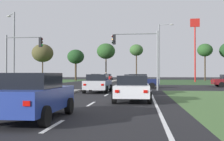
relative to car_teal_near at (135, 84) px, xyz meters
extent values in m
plane|color=black|center=(-5.58, 11.01, -0.78)|extent=(200.00, 200.00, 0.00)
cube|color=#385B2D|center=(-31.08, 35.51, -0.78)|extent=(35.00, 35.00, 0.01)
cube|color=gray|center=(-5.58, -7.99, -0.71)|extent=(1.20, 22.00, 0.14)
cube|color=#ADA89E|center=(-5.58, 36.01, -0.71)|extent=(1.20, 36.00, 0.14)
cube|color=silver|center=(-2.08, -13.67, -0.78)|extent=(0.14, 2.00, 0.01)
cube|color=silver|center=(-2.08, -7.67, -0.78)|extent=(0.14, 2.00, 0.01)
cube|color=silver|center=(-2.08, -1.67, -0.78)|extent=(0.14, 2.00, 0.01)
cube|color=silver|center=(-2.08, 4.33, -0.78)|extent=(0.14, 2.00, 0.01)
cube|color=silver|center=(-2.08, 10.33, -0.78)|extent=(0.14, 2.00, 0.01)
cube|color=silver|center=(1.27, -6.99, -0.78)|extent=(0.14, 24.00, 0.01)
cube|color=silver|center=(-1.78, 4.01, -0.78)|extent=(6.40, 0.50, 0.01)
cube|color=silver|center=(-11.98, 5.81, -0.78)|extent=(0.70, 2.80, 0.01)
cube|color=silver|center=(-10.83, 5.81, -0.78)|extent=(0.70, 2.80, 0.01)
cube|color=silver|center=(-9.68, 5.81, -0.78)|extent=(0.70, 2.80, 0.01)
cube|color=silver|center=(-8.53, 5.81, -0.78)|extent=(0.70, 2.80, 0.01)
cube|color=silver|center=(-7.38, 5.81, -0.78)|extent=(0.70, 2.80, 0.01)
cube|color=#19565B|center=(0.00, 0.03, -0.12)|extent=(1.78, 4.51, 0.69)
cube|color=black|center=(0.00, -0.12, 0.49)|extent=(1.57, 2.08, 0.52)
cube|color=red|center=(-0.68, -2.24, -0.05)|extent=(0.20, 0.04, 0.14)
cube|color=red|center=(0.68, -2.24, -0.05)|extent=(0.20, 0.04, 0.14)
cylinder|color=black|center=(-0.89, 1.48, -0.46)|extent=(0.22, 0.64, 0.64)
cylinder|color=black|center=(0.89, 1.48, -0.46)|extent=(0.22, 0.64, 0.64)
cylinder|color=black|center=(-0.89, -1.41, -0.46)|extent=(0.22, 0.64, 0.64)
cylinder|color=black|center=(0.89, -1.41, -0.46)|extent=(0.22, 0.64, 0.64)
cube|color=#B7B7BC|center=(-3.19, 1.17, -0.12)|extent=(1.84, 4.26, 0.70)
cube|color=black|center=(-3.19, 1.02, 0.49)|extent=(1.62, 1.96, 0.52)
cube|color=red|center=(-3.89, -0.98, -0.05)|extent=(0.20, 0.04, 0.14)
cube|color=red|center=(-2.49, -0.98, -0.05)|extent=(0.20, 0.04, 0.14)
cylinder|color=black|center=(-4.11, 2.53, -0.46)|extent=(0.22, 0.64, 0.64)
cylinder|color=black|center=(-2.27, 2.53, -0.46)|extent=(0.22, 0.64, 0.64)
cylinder|color=black|center=(-4.11, -0.20, -0.46)|extent=(0.22, 0.64, 0.64)
cylinder|color=black|center=(-2.27, -0.20, -0.46)|extent=(0.22, 0.64, 0.64)
cube|color=#161E47|center=(0.25, 8.75, -0.11)|extent=(4.22, 1.80, 0.72)
cube|color=black|center=(0.10, 8.75, 0.51)|extent=(1.94, 1.59, 0.52)
cube|color=red|center=(-1.88, 9.44, -0.03)|extent=(0.04, 0.20, 0.14)
cube|color=red|center=(-1.88, 8.06, -0.03)|extent=(0.04, 0.20, 0.14)
cylinder|color=black|center=(1.60, 9.65, -0.46)|extent=(0.64, 0.22, 0.64)
cylinder|color=black|center=(1.60, 7.85, -0.46)|extent=(0.64, 0.22, 0.64)
cylinder|color=black|center=(-1.10, 9.65, -0.46)|extent=(0.64, 0.22, 0.64)
cylinder|color=black|center=(-1.10, 7.85, -0.46)|extent=(0.64, 0.22, 0.64)
cube|color=slate|center=(-8.01, 27.76, -0.09)|extent=(1.72, 4.58, 0.74)
cube|color=black|center=(-8.01, 27.91, 0.54)|extent=(1.52, 2.11, 0.52)
cube|color=red|center=(-7.35, 30.06, -0.02)|extent=(0.20, 0.04, 0.14)
cube|color=red|center=(-8.66, 30.06, -0.02)|extent=(0.20, 0.04, 0.14)
cylinder|color=black|center=(-7.14, 26.29, -0.46)|extent=(0.22, 0.64, 0.64)
cylinder|color=black|center=(-8.87, 26.29, -0.46)|extent=(0.22, 0.64, 0.64)
cylinder|color=black|center=(-7.14, 29.22, -0.46)|extent=(0.22, 0.64, 0.64)
cylinder|color=black|center=(-8.87, 29.22, -0.46)|extent=(0.22, 0.64, 0.64)
cube|color=navy|center=(-3.20, -12.56, -0.08)|extent=(1.85, 4.11, 0.76)
cube|color=black|center=(-3.20, -12.71, 0.56)|extent=(1.63, 1.89, 0.52)
cube|color=red|center=(-2.49, -14.63, -0.01)|extent=(0.20, 0.04, 0.14)
cylinder|color=black|center=(-4.13, -11.24, -0.46)|extent=(0.22, 0.64, 0.64)
cylinder|color=black|center=(-2.27, -11.24, -0.46)|extent=(0.22, 0.64, 0.64)
cylinder|color=black|center=(-2.27, -13.87, -0.46)|extent=(0.22, 0.64, 0.64)
cube|color=#A31919|center=(-7.86, 43.73, -0.09)|extent=(1.80, 4.54, 0.74)
cube|color=black|center=(-7.86, 43.88, 0.54)|extent=(1.59, 2.09, 0.52)
cube|color=red|center=(-7.17, 46.02, -0.02)|extent=(0.20, 0.04, 0.14)
cube|color=red|center=(-8.54, 46.02, -0.02)|extent=(0.20, 0.04, 0.14)
cylinder|color=black|center=(-6.96, 42.28, -0.46)|extent=(0.22, 0.64, 0.64)
cylinder|color=black|center=(-8.76, 42.28, -0.46)|extent=(0.22, 0.64, 0.64)
cylinder|color=black|center=(-6.96, 45.18, -0.46)|extent=(0.22, 0.64, 0.64)
cylinder|color=black|center=(-8.76, 45.18, -0.46)|extent=(0.22, 0.64, 0.64)
cube|color=silver|center=(0.02, -6.02, -0.15)|extent=(1.86, 4.22, 0.64)
cube|color=black|center=(0.02, -6.17, 0.43)|extent=(1.64, 1.94, 0.52)
cube|color=red|center=(-0.68, -8.15, -0.08)|extent=(0.20, 0.04, 0.14)
cube|color=red|center=(0.73, -8.15, -0.08)|extent=(0.20, 0.04, 0.14)
cylinder|color=black|center=(-0.91, -4.67, -0.46)|extent=(0.22, 0.64, 0.64)
cylinder|color=black|center=(0.95, -4.67, -0.46)|extent=(0.22, 0.64, 0.64)
cylinder|color=black|center=(-0.91, -7.37, -0.46)|extent=(0.22, 0.64, 0.64)
cylinder|color=black|center=(0.95, -7.37, -0.46)|extent=(0.22, 0.64, 0.64)
cube|color=red|center=(9.01, 12.86, -0.06)|extent=(0.04, 0.20, 0.14)
cube|color=red|center=(9.01, 11.47, -0.06)|extent=(0.04, 0.20, 0.14)
cylinder|color=black|center=(9.82, 13.08, -0.46)|extent=(0.64, 0.22, 0.64)
cylinder|color=black|center=(9.82, 11.25, -0.46)|extent=(0.64, 0.22, 0.64)
cylinder|color=gray|center=(-13.18, 4.41, 1.98)|extent=(0.18, 0.18, 5.53)
cylinder|color=gray|center=(-11.38, 4.41, 4.50)|extent=(3.61, 0.12, 0.12)
cube|color=black|center=(-9.58, 4.41, 3.97)|extent=(0.26, 0.32, 0.95)
sphere|color=#360503|center=(-9.42, 4.41, 4.27)|extent=(0.20, 0.20, 0.20)
sphere|color=#3A2405|center=(-9.42, 4.41, 3.97)|extent=(0.20, 0.20, 0.20)
sphere|color=green|center=(-9.42, 4.41, 3.67)|extent=(0.20, 0.20, 0.20)
cylinder|color=gray|center=(2.02, 4.41, 2.06)|extent=(0.18, 0.18, 5.70)
cylinder|color=gray|center=(-0.06, 4.41, 4.66)|extent=(4.15, 0.12, 0.12)
cube|color=black|center=(-2.14, 4.41, 4.14)|extent=(0.26, 0.32, 0.95)
sphere|color=#360503|center=(-2.30, 4.41, 4.44)|extent=(0.20, 0.20, 0.20)
sphere|color=orange|center=(-2.30, 4.41, 4.14)|extent=(0.20, 0.20, 0.20)
sphere|color=black|center=(-2.30, 4.41, 3.84)|extent=(0.20, 0.20, 0.20)
cylinder|color=gray|center=(-14.42, 8.52, 3.64)|extent=(0.20, 0.20, 8.85)
cylinder|color=gray|center=(-15.05, 9.13, 7.97)|extent=(1.34, 1.29, 0.10)
ellipsoid|color=#B2B2A8|center=(-15.69, 9.74, 7.87)|extent=(0.56, 0.28, 0.20)
cylinder|color=gray|center=(3.25, 21.99, 3.97)|extent=(0.20, 0.20, 9.52)
cylinder|color=gray|center=(4.21, 21.60, 8.63)|extent=(1.94, 0.87, 0.10)
ellipsoid|color=#B2B2A8|center=(5.16, 21.21, 8.53)|extent=(0.56, 0.28, 0.20)
cylinder|color=#232833|center=(-5.45, 22.94, -0.28)|extent=(0.16, 0.16, 0.74)
cylinder|color=#232833|center=(-5.45, 22.94, 0.48)|extent=(0.34, 0.34, 0.77)
sphere|color=tan|center=(-5.45, 22.94, 0.97)|extent=(0.22, 0.22, 0.22)
cylinder|color=red|center=(10.81, 32.43, 4.62)|extent=(0.28, 0.28, 10.80)
cube|color=red|center=(10.81, 32.43, 10.82)|extent=(1.80, 0.30, 1.60)
torus|color=yellow|center=(10.41, 32.60, 10.82)|extent=(0.96, 0.16, 0.96)
torus|color=yellow|center=(11.20, 32.60, 10.82)|extent=(0.96, 0.16, 0.96)
cylinder|color=#423323|center=(-24.69, 44.46, 1.92)|extent=(0.30, 0.30, 5.42)
ellipsoid|color=#4C4728|center=(-24.69, 44.46, 6.12)|extent=(5.42, 5.42, 4.60)
cylinder|color=#423323|center=(-15.31, 41.53, 1.53)|extent=(0.44, 0.44, 4.63)
ellipsoid|color=#1E421E|center=(-15.31, 41.53, 4.95)|extent=(4.02, 4.02, 3.41)
cylinder|color=#423323|center=(-8.60, 46.05, 2.26)|extent=(0.31, 0.31, 6.09)
ellipsoid|color=#285123|center=(-8.60, 46.05, 6.59)|extent=(4.65, 4.65, 3.95)
cylinder|color=#423323|center=(-0.88, 44.77, 2.49)|extent=(0.29, 0.29, 6.54)
ellipsoid|color=#38602D|center=(-0.88, 44.77, 6.67)|extent=(3.32, 3.32, 2.82)
cylinder|color=#423323|center=(14.94, 42.45, 2.28)|extent=(0.32, 0.32, 6.13)
ellipsoid|color=#285123|center=(14.94, 42.45, 6.31)|extent=(3.48, 3.48, 2.96)
camera|label=1|loc=(0.58, -21.51, 0.78)|focal=43.15mm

